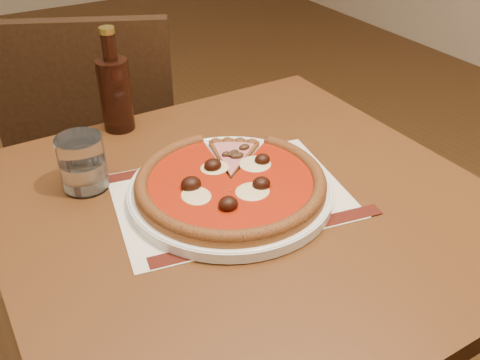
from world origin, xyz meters
name	(u,v)px	position (x,y,z in m)	size (l,w,h in m)	color
table	(246,246)	(-0.08, -1.11, 0.65)	(0.81, 0.81, 0.75)	brown
chair_far	(101,147)	(-0.14, -0.41, 0.52)	(0.57, 0.57, 0.92)	black
placemat	(231,195)	(-0.10, -1.09, 0.75)	(0.39, 0.28, 0.00)	silver
plate	(231,191)	(-0.10, -1.09, 0.76)	(0.35, 0.35, 0.02)	white
pizza	(231,181)	(-0.10, -1.09, 0.78)	(0.32, 0.32, 0.04)	brown
ham_slice	(238,154)	(-0.04, -1.01, 0.78)	(0.11, 0.13, 0.02)	brown
water_glass	(82,163)	(-0.30, -0.94, 0.80)	(0.08, 0.08, 0.10)	white
bottle	(115,91)	(-0.18, -0.75, 0.83)	(0.06, 0.06, 0.22)	black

